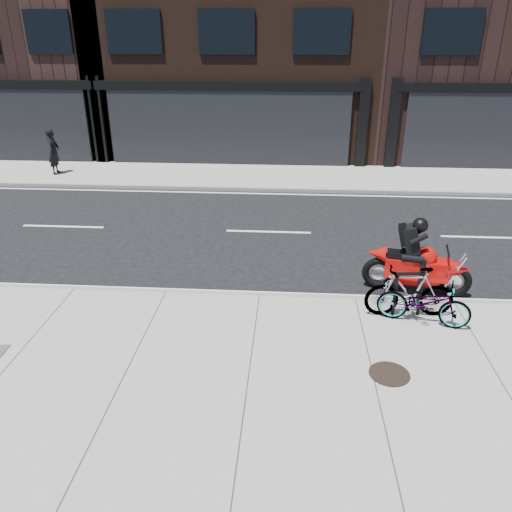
# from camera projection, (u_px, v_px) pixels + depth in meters

# --- Properties ---
(ground) EXTENTS (120.00, 120.00, 0.00)m
(ground) POSITION_uv_depth(u_px,v_px,m) (265.00, 261.00, 12.34)
(ground) COLOR black
(ground) RESTS_ON ground
(sidewalk_near) EXTENTS (60.00, 6.00, 0.13)m
(sidewalk_near) POSITION_uv_depth(u_px,v_px,m) (247.00, 391.00, 7.76)
(sidewalk_near) COLOR gray
(sidewalk_near) RESTS_ON ground
(sidewalk_far) EXTENTS (60.00, 3.50, 0.13)m
(sidewalk_far) POSITION_uv_depth(u_px,v_px,m) (275.00, 177.00, 19.37)
(sidewalk_far) COLOR gray
(sidewalk_far) RESTS_ON ground
(building_midwest) EXTENTS (10.00, 10.00, 12.00)m
(building_midwest) POSITION_uv_depth(u_px,v_px,m) (32.00, 14.00, 23.85)
(building_midwest) COLOR black
(building_midwest) RESTS_ON ground
(building_mideast) EXTENTS (12.00, 10.00, 12.50)m
(building_mideast) POSITION_uv_depth(u_px,v_px,m) (506.00, 6.00, 22.34)
(building_mideast) COLOR black
(building_mideast) RESTS_ON ground
(bike_rack) EXTENTS (0.56, 0.12, 0.93)m
(bike_rack) POSITION_uv_depth(u_px,v_px,m) (408.00, 290.00, 9.51)
(bike_rack) COLOR black
(bike_rack) RESTS_ON sidewalk_near
(bicycle_front) EXTENTS (1.80, 1.00, 0.89)m
(bicycle_front) POSITION_uv_depth(u_px,v_px,m) (424.00, 302.00, 9.31)
(bicycle_front) COLOR gray
(bicycle_front) RESTS_ON sidewalk_near
(bicycle_rear) EXTENTS (1.73, 0.56, 1.03)m
(bicycle_rear) POSITION_uv_depth(u_px,v_px,m) (410.00, 292.00, 9.52)
(bicycle_rear) COLOR gray
(bicycle_rear) RESTS_ON sidewalk_near
(motorcycle) EXTENTS (2.27, 0.86, 1.71)m
(motorcycle) POSITION_uv_depth(u_px,v_px,m) (422.00, 263.00, 10.59)
(motorcycle) COLOR black
(motorcycle) RESTS_ON ground
(pedestrian) EXTENTS (0.47, 0.66, 1.73)m
(pedestrian) POSITION_uv_depth(u_px,v_px,m) (54.00, 151.00, 19.19)
(pedestrian) COLOR black
(pedestrian) RESTS_ON sidewalk_far
(manhole_cover) EXTENTS (0.71, 0.71, 0.02)m
(manhole_cover) POSITION_uv_depth(u_px,v_px,m) (389.00, 374.00, 8.05)
(manhole_cover) COLOR black
(manhole_cover) RESTS_ON sidewalk_near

